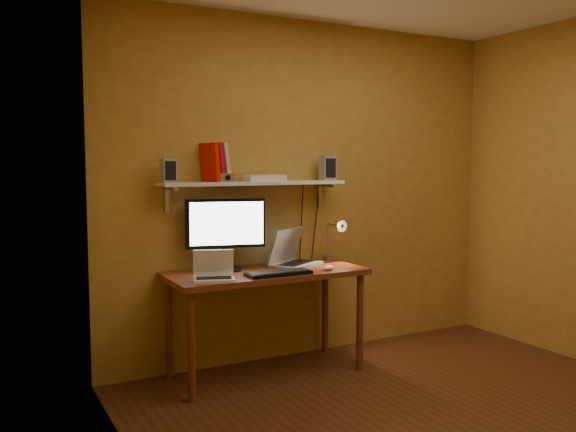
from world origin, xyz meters
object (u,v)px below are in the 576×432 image
speaker_left (168,171)px  router (265,178)px  speaker_right (327,168)px  mouse (328,268)px  shelf_camera (228,178)px  monitor (226,230)px  wall_shelf (254,184)px  desk_lamp (336,234)px  desk (266,283)px  netbook (214,272)px  laptop (291,256)px  keyboard (279,273)px

speaker_left → router: speaker_left is taller
speaker_left → speaker_right: 1.27m
mouse → shelf_camera: 0.95m
shelf_camera → monitor: bearing=126.9°
router → wall_shelf: bearing=175.8°
shelf_camera → router: size_ratio=0.38×
desk_lamp → monitor: bearing=178.8°
desk → desk_lamp: desk_lamp is taller
netbook → shelf_camera: size_ratio=2.91×
desk → mouse: bearing=-25.7°
mouse → speaker_right: size_ratio=0.49×
desk → shelf_camera: (-0.23, 0.13, 0.74)m
mouse → speaker_left: size_ratio=0.57×
monitor → netbook: 0.43m
laptop → desk: bearing=173.2°
netbook → mouse: netbook is taller
speaker_left → wall_shelf: bearing=-0.7°
router → shelf_camera: bearing=-169.3°
monitor → mouse: size_ratio=5.97×
speaker_left → shelf_camera: size_ratio=1.54×
speaker_left → monitor: bearing=-7.1°
monitor → speaker_left: bearing=-170.9°
mouse → router: 0.80m
desk_lamp → shelf_camera: 1.00m
keyboard → shelf_camera: (-0.23, 0.32, 0.64)m
netbook → mouse: (0.85, -0.04, -0.04)m
laptop → wall_shelf: bearing=133.9°
shelf_camera → router: 0.32m
wall_shelf → shelf_camera: 0.25m
wall_shelf → monitor: size_ratio=2.54×
monitor → speaker_right: (0.87, 0.05, 0.43)m
laptop → netbook: bearing=169.8°
desk_lamp → mouse: bearing=-129.5°
netbook → shelf_camera: (0.22, 0.28, 0.60)m
desk → mouse: mouse is taller
keyboard → router: 0.75m
wall_shelf → netbook: size_ratio=4.54×
mouse → speaker_left: 1.30m
laptop → netbook: size_ratio=1.49×
monitor → wall_shelf: bearing=25.6°
wall_shelf → shelf_camera: (-0.23, -0.07, 0.05)m
mouse → laptop: bearing=94.9°
monitor → router: (0.33, 0.04, 0.36)m
desk → monitor: size_ratio=2.54×
wall_shelf → keyboard: bearing=-90.0°
monitor → desk_lamp: bearing=13.1°
router → monitor: bearing=-172.6°
monitor → speaker_left: speaker_left is taller
speaker_left → router: 0.72m
monitor → keyboard: bearing=-39.7°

